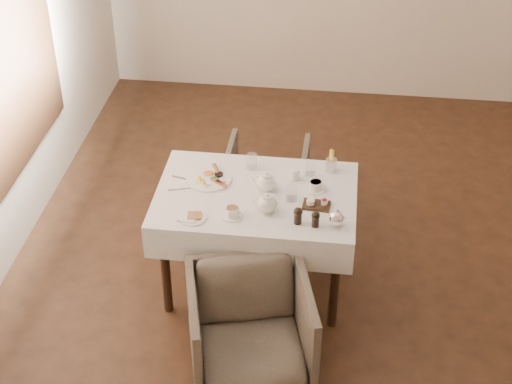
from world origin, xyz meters
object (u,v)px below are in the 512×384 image
object	(u,v)px
teapot_centre	(266,181)
armchair_near	(250,329)
armchair_far	(267,180)
breakfast_plate	(209,178)
table	(256,208)

from	to	relation	value
teapot_centre	armchair_near	bearing A→B (deg)	-73.93
armchair_near	armchair_far	size ratio (longest dim) A/B	1.16
armchair_far	breakfast_plate	world-z (taller)	breakfast_plate
armchair_near	teapot_centre	xyz separation A→B (m)	(-0.00, 0.82, 0.49)
armchair_near	teapot_centre	distance (m)	0.96
table	breakfast_plate	size ratio (longest dim) A/B	4.26
table	armchair_near	size ratio (longest dim) A/B	1.77
armchair_near	teapot_centre	world-z (taller)	teapot_centre
breakfast_plate	teapot_centre	bearing A→B (deg)	-10.11
table	breakfast_plate	bearing A→B (deg)	159.06
armchair_near	armchair_far	world-z (taller)	armchair_near
table	armchair_far	world-z (taller)	table
breakfast_plate	teapot_centre	world-z (taller)	teapot_centre
breakfast_plate	table	bearing A→B (deg)	-19.75
table	armchair_near	distance (m)	0.83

